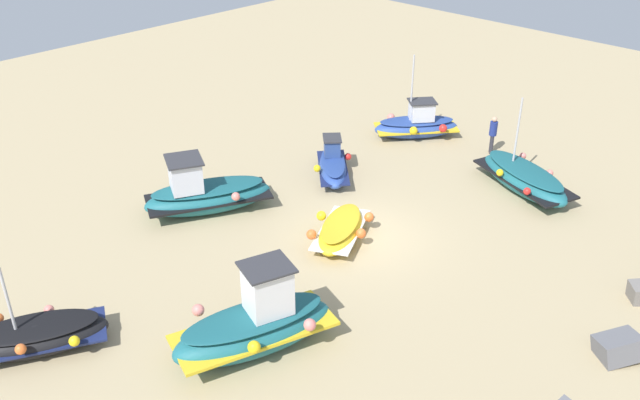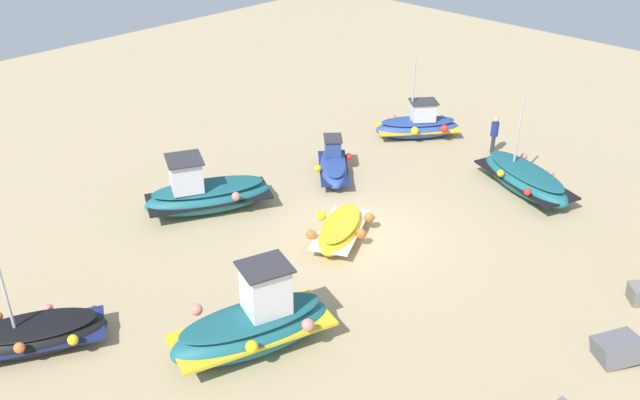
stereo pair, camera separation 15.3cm
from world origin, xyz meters
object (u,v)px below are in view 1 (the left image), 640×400
fishing_boat_1 (37,336)px  fishing_boat_2 (256,325)px  fishing_boat_0 (524,178)px  fishing_boat_4 (341,229)px  fishing_boat_3 (205,194)px  fishing_boat_5 (333,165)px  fishing_boat_6 (417,125)px  person_walking (493,132)px

fishing_boat_1 → fishing_boat_2: size_ratio=0.81×
fishing_boat_0 → fishing_boat_4: (7.43, -2.63, -0.13)m
fishing_boat_3 → fishing_boat_5: bearing=-168.2°
fishing_boat_0 → fishing_boat_1: fishing_boat_0 is taller
fishing_boat_0 → fishing_boat_5: size_ratio=1.50×
fishing_boat_4 → fishing_boat_5: size_ratio=1.07×
fishing_boat_0 → fishing_boat_1: 17.72m
fishing_boat_1 → fishing_boat_6: size_ratio=1.02×
fishing_boat_2 → fishing_boat_6: fishing_boat_6 is taller
fishing_boat_1 → fishing_boat_4: (-9.66, 2.04, -0.07)m
fishing_boat_3 → fishing_boat_4: (-1.93, 4.82, -0.31)m
fishing_boat_1 → person_walking: (-19.22, 1.96, 0.49)m
fishing_boat_1 → fishing_boat_6: (-18.39, -1.37, 0.11)m
fishing_boat_3 → fishing_boat_4: size_ratio=1.44×
fishing_boat_4 → fishing_boat_2: bearing=173.7°
fishing_boat_5 → fishing_boat_6: 5.45m
fishing_boat_3 → fishing_boat_4: fishing_boat_3 is taller
fishing_boat_0 → fishing_boat_5: fishing_boat_0 is taller
fishing_boat_2 → fishing_boat_1: bearing=152.9°
fishing_boat_2 → person_walking: bearing=26.2°
fishing_boat_5 → person_walking: 7.13m
fishing_boat_0 → fishing_boat_6: (-1.30, -6.03, 0.05)m
fishing_boat_1 → fishing_boat_5: 13.01m
fishing_boat_3 → fishing_boat_6: bearing=-160.8°
fishing_boat_3 → fishing_boat_6: fishing_boat_6 is taller
fishing_boat_6 → person_walking: 3.44m
fishing_boat_2 → fishing_boat_5: size_ratio=1.52×
fishing_boat_2 → fishing_boat_4: bearing=38.5°
fishing_boat_4 → person_walking: person_walking is taller
fishing_boat_0 → fishing_boat_2: (13.01, -0.56, 0.26)m
fishing_boat_2 → person_walking: 15.29m
fishing_boat_2 → fishing_boat_5: bearing=50.0°
fishing_boat_1 → fishing_boat_4: fishing_boat_1 is taller
fishing_boat_2 → fishing_boat_6: (-14.31, -5.48, -0.21)m
fishing_boat_3 → person_walking: fishing_boat_3 is taller
fishing_boat_5 → fishing_boat_4: bearing=179.4°
fishing_boat_5 → person_walking: size_ratio=1.91×
fishing_boat_0 → fishing_boat_6: size_ratio=1.24×
fishing_boat_1 → person_walking: 19.32m
fishing_boat_0 → fishing_boat_4: bearing=-88.7°
fishing_boat_2 → fishing_boat_5: fishing_boat_2 is taller
fishing_boat_2 → fishing_boat_4: fishing_boat_2 is taller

